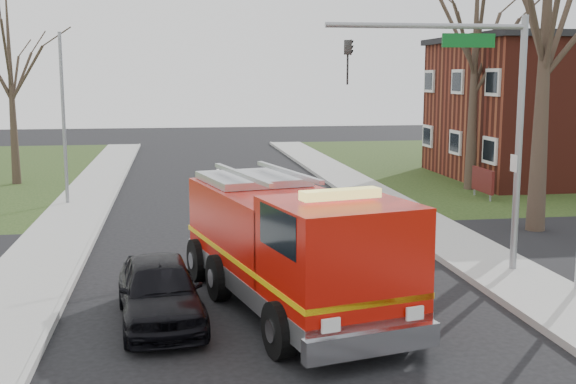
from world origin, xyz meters
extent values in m
plane|color=black|center=(0.00, 0.00, 0.00)|extent=(120.00, 120.00, 0.00)
cube|color=#9E9E98|center=(6.20, 0.00, 0.07)|extent=(2.40, 80.00, 0.15)
cube|color=#9E9E98|center=(-6.20, 0.00, 0.07)|extent=(2.40, 80.00, 0.15)
cube|color=silver|center=(11.45, 18.00, 2.00)|extent=(0.12, 1.40, 1.20)
cube|color=#501412|center=(10.50, 12.50, 0.90)|extent=(0.12, 2.00, 1.00)
cylinder|color=gray|center=(10.50, 11.70, 0.45)|extent=(0.08, 0.08, 0.90)
cylinder|color=gray|center=(10.50, 13.30, 0.45)|extent=(0.08, 0.08, 0.90)
cone|color=#3A2A22|center=(9.50, 6.00, 6.00)|extent=(0.64, 0.64, 12.00)
cone|color=#3A2A22|center=(11.00, 15.00, 5.25)|extent=(0.56, 0.56, 10.50)
cone|color=#3A2A22|center=(-10.00, 20.00, 4.50)|extent=(0.44, 0.44, 9.00)
cylinder|color=gray|center=(6.50, 1.50, 3.40)|extent=(0.18, 0.18, 6.80)
cylinder|color=gray|center=(3.90, 1.50, 6.50)|extent=(5.20, 0.14, 0.14)
cube|color=#0C591E|center=(5.00, 1.50, 6.15)|extent=(1.40, 0.06, 0.35)
imported|color=black|center=(1.90, 1.50, 6.15)|extent=(0.22, 0.18, 1.10)
cylinder|color=gray|center=(-6.80, 14.00, 3.50)|extent=(0.14, 0.14, 7.00)
cube|color=#B61108|center=(-0.19, 0.74, 1.54)|extent=(3.73, 5.64, 2.09)
cube|color=#B61108|center=(0.69, -2.94, 1.69)|extent=(3.12, 3.12, 2.39)
cube|color=#B7BABF|center=(0.08, -0.42, 0.70)|extent=(4.35, 8.17, 0.45)
cube|color=#E5B20C|center=(0.08, -0.42, 1.25)|extent=(4.36, 8.17, 0.12)
cube|color=black|center=(0.94, -4.01, 2.44)|extent=(2.25, 0.63, 0.85)
cube|color=#E5D866|center=(0.69, -2.94, 3.04)|extent=(1.63, 0.71, 0.18)
cylinder|color=black|center=(-0.55, -3.34, 0.55)|extent=(0.59, 1.15, 1.10)
cylinder|color=black|center=(1.97, -2.74, 0.55)|extent=(0.59, 1.15, 1.10)
cylinder|color=black|center=(-1.87, 2.18, 0.55)|extent=(0.59, 1.15, 1.10)
cylinder|color=black|center=(0.65, 2.79, 0.55)|extent=(0.59, 1.15, 1.10)
imported|color=black|center=(-2.80, -1.00, 0.72)|extent=(2.12, 4.39, 1.44)
camera|label=1|loc=(-2.41, -16.15, 5.25)|focal=45.00mm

